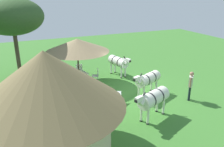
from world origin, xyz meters
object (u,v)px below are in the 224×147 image
at_px(standing_watcher, 191,83).
at_px(zebra_by_umbrella, 119,62).
at_px(guest_behind_table, 55,77).
at_px(acacia_tree_far_lawn, 12,17).
at_px(striped_lounge_chair, 116,100).
at_px(patio_chair_near_lawn, 96,75).
at_px(shade_umbrella, 77,45).
at_px(patio_dining_table, 79,74).
at_px(zebra_toward_hut, 153,99).
at_px(thatched_hut, 48,101).
at_px(guest_beside_umbrella, 49,74).
at_px(zebra_nearest_camera, 148,79).
at_px(patio_chair_near_hut, 62,75).
at_px(patio_chair_west_end, 78,82).
at_px(patio_chair_east_end, 79,70).

xyz_separation_m(standing_watcher, zebra_by_umbrella, (5.09, 1.95, 0.01)).
xyz_separation_m(guest_behind_table, acacia_tree_far_lawn, (2.89, 1.83, 3.25)).
bearing_deg(striped_lounge_chair, patio_chair_near_lawn, -68.36).
relative_size(striped_lounge_chair, zebra_by_umbrella, 0.44).
xyz_separation_m(shade_umbrella, patio_dining_table, (-0.00, 0.00, -1.88)).
height_order(zebra_toward_hut, acacia_tree_far_lawn, acacia_tree_far_lawn).
bearing_deg(thatched_hut, zebra_by_umbrella, -40.82).
height_order(guest_beside_umbrella, zebra_toward_hut, guest_beside_umbrella).
height_order(thatched_hut, zebra_nearest_camera, thatched_hut).
height_order(patio_dining_table, patio_chair_near_hut, patio_chair_near_hut).
relative_size(patio_dining_table, zebra_nearest_camera, 0.63).
height_order(guest_behind_table, zebra_nearest_camera, guest_behind_table).
bearing_deg(zebra_by_umbrella, patio_chair_west_end, 8.69).
bearing_deg(acacia_tree_far_lawn, patio_dining_table, -120.13).
distance_m(patio_chair_west_end, patio_chair_near_lawn, 1.62).
relative_size(guest_behind_table, acacia_tree_far_lawn, 0.30).
distance_m(guest_behind_table, standing_watcher, 7.67).
distance_m(standing_watcher, zebra_toward_hut, 3.05).
bearing_deg(acacia_tree_far_lawn, thatched_hut, -175.36).
height_order(patio_chair_east_end, standing_watcher, standing_watcher).
height_order(patio_chair_west_end, zebra_by_umbrella, zebra_by_umbrella).
xyz_separation_m(patio_dining_table, acacia_tree_far_lawn, (2.02, 3.48, 3.56)).
height_order(striped_lounge_chair, acacia_tree_far_lawn, acacia_tree_far_lawn).
bearing_deg(acacia_tree_far_lawn, standing_watcher, -129.24).
bearing_deg(shade_umbrella, patio_chair_west_end, 163.22).
bearing_deg(zebra_toward_hut, guest_beside_umbrella, 13.18).
bearing_deg(thatched_hut, guest_behind_table, -11.69).
distance_m(patio_chair_near_hut, patio_chair_near_lawn, 2.26).
xyz_separation_m(thatched_hut, striped_lounge_chair, (2.65, -3.79, -1.95)).
height_order(patio_chair_east_end, zebra_toward_hut, zebra_toward_hut).
relative_size(patio_chair_near_hut, zebra_nearest_camera, 0.41).
xyz_separation_m(patio_dining_table, guest_behind_table, (-0.87, 1.65, 0.31)).
distance_m(patio_chair_near_lawn, zebra_nearest_camera, 3.68).
xyz_separation_m(thatched_hut, zebra_nearest_camera, (3.05, -5.91, -1.23)).
bearing_deg(patio_chair_near_hut, guest_beside_umbrella, -19.78).
height_order(patio_dining_table, guest_beside_umbrella, guest_beside_umbrella).
xyz_separation_m(patio_chair_near_hut, zebra_nearest_camera, (-3.91, -4.11, 0.45)).
bearing_deg(standing_watcher, zebra_toward_hut, 151.83).
relative_size(patio_chair_west_end, striped_lounge_chair, 0.94).
bearing_deg(zebra_nearest_camera, patio_chair_near_lawn, 9.49).
relative_size(patio_chair_near_hut, patio_chair_near_lawn, 1.00).
bearing_deg(patio_chair_east_end, standing_watcher, 144.65).
bearing_deg(zebra_nearest_camera, zebra_by_umbrella, -21.70).
bearing_deg(zebra_by_umbrella, standing_watcher, 97.30).
relative_size(patio_chair_west_end, guest_beside_umbrella, 0.57).
bearing_deg(acacia_tree_far_lawn, patio_chair_near_lawn, -117.00).
height_order(patio_chair_near_lawn, guest_beside_umbrella, guest_beside_umbrella).
bearing_deg(zebra_toward_hut, zebra_by_umbrella, -31.91).
height_order(standing_watcher, zebra_toward_hut, standing_watcher).
height_order(shade_umbrella, patio_chair_near_hut, shade_umbrella).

